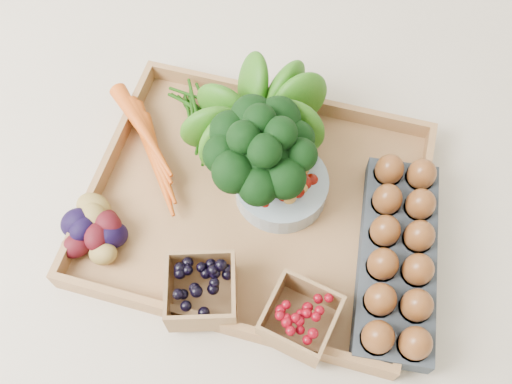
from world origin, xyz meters
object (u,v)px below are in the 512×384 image
(broccoli, at_px, (262,169))
(egg_carton, at_px, (397,258))
(cherry_bowl, at_px, (281,186))
(tray, at_px, (256,206))

(broccoli, bearing_deg, egg_carton, -16.47)
(broccoli, relative_size, cherry_bowl, 1.14)
(tray, xyz_separation_m, broccoli, (0.00, 0.03, 0.08))
(cherry_bowl, distance_m, egg_carton, 0.22)
(broccoli, height_order, cherry_bowl, broccoli)
(cherry_bowl, xyz_separation_m, egg_carton, (0.21, -0.08, -0.00))
(tray, relative_size, cherry_bowl, 3.44)
(egg_carton, bearing_deg, broccoli, 157.70)
(cherry_bowl, height_order, egg_carton, cherry_bowl)
(broccoli, xyz_separation_m, cherry_bowl, (0.03, 0.00, -0.05))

